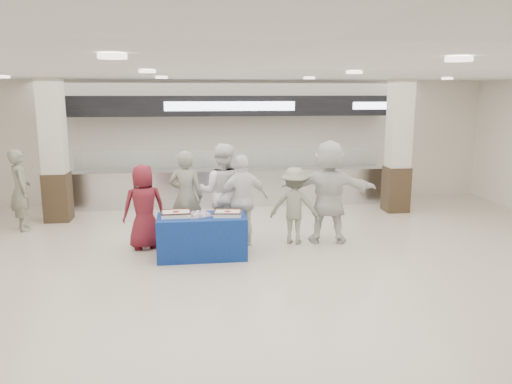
{
  "coord_description": "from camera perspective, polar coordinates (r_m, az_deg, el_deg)",
  "views": [
    {
      "loc": [
        -0.83,
        -7.33,
        2.88
      ],
      "look_at": [
        0.23,
        1.6,
        1.08
      ],
      "focal_mm": 35.0,
      "sensor_mm": 36.0,
      "label": 1
    }
  ],
  "objects": [
    {
      "name": "display_table",
      "position": [
        8.92,
        -6.19,
        -5.07
      ],
      "size": [
        1.56,
        0.8,
        0.75
      ],
      "primitive_type": "cube",
      "rotation": [
        0.0,
        0.0,
        0.01
      ],
      "color": "navy",
      "rests_on": "ground"
    },
    {
      "name": "cupcake_tray",
      "position": [
        8.78,
        -6.57,
        -2.56
      ],
      "size": [
        0.53,
        0.48,
        0.07
      ],
      "color": "#B1B1B6",
      "rests_on": "display_table"
    },
    {
      "name": "soldier_a",
      "position": [
        9.76,
        -7.99,
        -0.51
      ],
      "size": [
        0.73,
        0.56,
        1.8
      ],
      "primitive_type": "imported",
      "rotation": [
        0.0,
        0.0,
        2.93
      ],
      "color": "slate",
      "rests_on": "ground"
    },
    {
      "name": "sheet_cake_left",
      "position": [
        8.84,
        -9.12,
        -2.43
      ],
      "size": [
        0.53,
        0.42,
        0.1
      ],
      "color": "white",
      "rests_on": "display_table"
    },
    {
      "name": "column_left",
      "position": [
        12.03,
        -22.04,
        4.04
      ],
      "size": [
        0.55,
        0.55,
        3.2
      ],
      "color": "#322417",
      "rests_on": "ground"
    },
    {
      "name": "sheet_cake_right",
      "position": [
        8.78,
        -3.26,
        -2.41
      ],
      "size": [
        0.51,
        0.42,
        0.1
      ],
      "color": "white",
      "rests_on": "display_table"
    },
    {
      "name": "civilian_maroon",
      "position": [
        9.48,
        -12.68,
        -1.67
      ],
      "size": [
        0.89,
        0.7,
        1.59
      ],
      "primitive_type": "imported",
      "rotation": [
        0.0,
        0.0,
        3.42
      ],
      "color": "maroon",
      "rests_on": "ground"
    },
    {
      "name": "chef_short",
      "position": [
        9.45,
        -1.51,
        -0.95
      ],
      "size": [
        1.1,
        0.67,
        1.75
      ],
      "primitive_type": "imported",
      "rotation": [
        0.0,
        0.0,
        3.39
      ],
      "color": "white",
      "rests_on": "ground"
    },
    {
      "name": "civilian_white",
      "position": [
        9.71,
        8.3,
        0.03
      ],
      "size": [
        1.94,
        0.95,
        2.0
      ],
      "primitive_type": "imported",
      "rotation": [
        0.0,
        0.0,
        2.94
      ],
      "color": "white",
      "rests_on": "ground"
    },
    {
      "name": "serving_line",
      "position": [
        12.87,
        -2.99,
        3.61
      ],
      "size": [
        8.7,
        0.85,
        2.8
      ],
      "color": "silver",
      "rests_on": "ground"
    },
    {
      "name": "ground",
      "position": [
        7.92,
        -0.29,
        -10.03
      ],
      "size": [
        14.0,
        14.0,
        0.0
      ],
      "primitive_type": "plane",
      "color": "beige",
      "rests_on": "ground"
    },
    {
      "name": "column_right",
      "position": [
        12.57,
        15.94,
        4.71
      ],
      "size": [
        0.55,
        0.55,
        3.2
      ],
      "color": "#322417",
      "rests_on": "ground"
    },
    {
      "name": "soldier_bg",
      "position": [
        11.61,
        -25.33,
        0.22
      ],
      "size": [
        0.65,
        0.75,
        1.73
      ],
      "primitive_type": "imported",
      "rotation": [
        0.0,
        0.0,
        2.03
      ],
      "color": "slate",
      "rests_on": "ground"
    },
    {
      "name": "soldier_b",
      "position": [
        9.62,
        4.41,
        -1.57
      ],
      "size": [
        1.08,
        0.83,
        1.48
      ],
      "primitive_type": "imported",
      "rotation": [
        0.0,
        0.0,
        2.81
      ],
      "color": "slate",
      "rests_on": "ground"
    },
    {
      "name": "chef_tall",
      "position": [
        9.79,
        -3.87,
        -0.03
      ],
      "size": [
        1.06,
        0.9,
        1.92
      ],
      "primitive_type": "imported",
      "rotation": [
        0.0,
        0.0,
        2.94
      ],
      "color": "white",
      "rests_on": "ground"
    }
  ]
}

